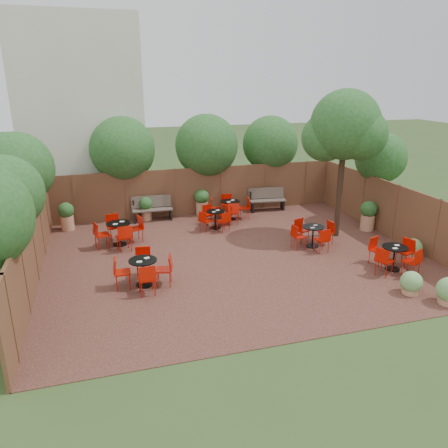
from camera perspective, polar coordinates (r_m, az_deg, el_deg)
name	(u,v)px	position (r m, az deg, el deg)	size (l,w,h in m)	color
ground	(235,257)	(14.26, 1.46, -4.35)	(80.00, 80.00, 0.00)	#354F23
courtyard_paving	(235,257)	(14.25, 1.46, -4.31)	(12.00, 10.00, 0.02)	#3C1E18
fence_back	(199,191)	(18.52, -3.27, 4.33)	(12.00, 0.08, 2.00)	brown
fence_left	(33,248)	(13.43, -23.71, -2.88)	(0.08, 10.00, 2.00)	brown
fence_right	(396,212)	(16.67, 21.53, 1.41)	(0.08, 10.00, 2.00)	brown
neighbour_building	(82,115)	(20.55, -18.13, 13.38)	(5.00, 4.00, 8.00)	silver
overhang_foliage	(156,160)	(16.09, -8.83, 8.30)	(15.54, 10.79, 2.67)	#1E521A
courtyard_tree	(345,130)	(15.76, 15.54, 11.80)	(2.61, 2.51, 5.22)	black
park_bench_left	(152,208)	(17.95, -9.39, 2.08)	(1.61, 0.55, 0.99)	brown
park_bench_right	(267,199)	(19.17, 5.63, 3.29)	(1.63, 0.71, 0.98)	brown
bistro_tables	(228,234)	(14.92, 0.54, -1.36)	(9.44, 7.72, 0.93)	black
planters	(205,210)	(17.23, -2.44, 1.90)	(11.59, 4.23, 1.13)	tan
low_shrubs	(427,275)	(13.45, 25.01, -6.08)	(2.35, 3.48, 0.72)	tan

